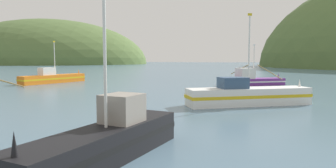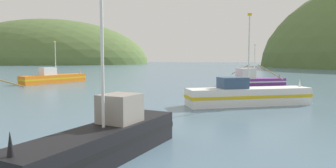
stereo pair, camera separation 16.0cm
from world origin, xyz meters
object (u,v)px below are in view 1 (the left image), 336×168
at_px(fishing_boat_black, 107,140).
at_px(fishing_boat_purple, 251,80).
at_px(fishing_boat_white, 247,95).
at_px(fishing_boat_orange, 53,78).

relative_size(fishing_boat_black, fishing_boat_purple, 0.73).
relative_size(fishing_boat_white, fishing_boat_purple, 0.89).
height_order(fishing_boat_black, fishing_boat_purple, fishing_boat_black).
height_order(fishing_boat_white, fishing_boat_black, fishing_boat_white).
bearing_deg(fishing_boat_white, fishing_boat_purple, 60.78).
bearing_deg(fishing_boat_purple, fishing_boat_black, -129.49).
distance_m(fishing_boat_orange, fishing_boat_purple, 30.47).
distance_m(fishing_boat_orange, fishing_boat_black, 39.43).
relative_size(fishing_boat_orange, fishing_boat_purple, 0.97).
height_order(fishing_boat_orange, fishing_boat_white, fishing_boat_white).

